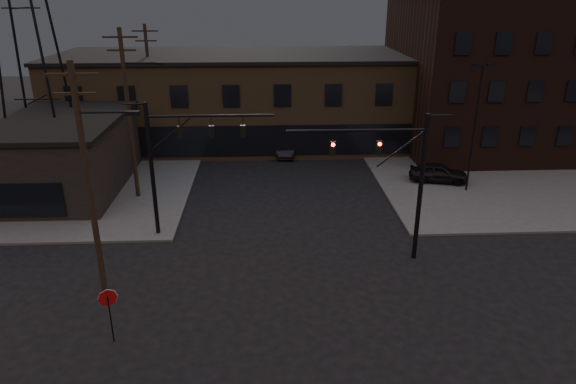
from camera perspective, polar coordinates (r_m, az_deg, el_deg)
The scene contains 18 objects.
ground at distance 24.25m, azimuth 1.50°, elevation -12.77°, with size 140.00×140.00×0.00m, color black.
sidewalk_ne at distance 50.02m, azimuth 25.55°, elevation 3.66°, with size 30.00×30.00×0.15m, color #474744.
sidewalk_nw at distance 48.60m, azimuth -27.52°, elevation 2.83°, with size 30.00×30.00×0.15m, color #474744.
building_row at distance 48.95m, azimuth -0.88°, elevation 10.18°, with size 40.00×12.00×8.00m, color brown.
building_right at distance 52.08m, azimuth 24.78°, elevation 12.31°, with size 22.00×16.00×14.00m, color black.
building_left at distance 41.91m, azimuth -28.77°, elevation 3.40°, with size 16.00×12.00×5.00m, color black.
traffic_signal_near at distance 26.88m, azimuth 12.36°, elevation 2.08°, with size 7.12×0.24×8.00m.
traffic_signal_far at distance 29.71m, azimuth -12.63°, elevation 4.09°, with size 7.12×0.24×8.00m.
stop_sign at distance 22.45m, azimuth -19.32°, elevation -11.61°, with size 0.72×0.33×2.48m.
utility_pole_near at distance 24.59m, azimuth -21.23°, elevation 1.55°, with size 3.70×0.28×11.00m.
utility_pole_mid at distance 35.89m, azimuth -17.18°, elevation 8.48°, with size 3.70×0.28×11.50m.
utility_pole_far at distance 47.67m, azimuth -15.04°, elevation 11.34°, with size 2.20×0.28×11.00m.
transmission_tower at distance 41.36m, azimuth -27.56°, elevation 17.67°, with size 7.00×7.00×25.00m, color black, non-canonical shape.
lot_light_a at distance 37.85m, azimuth 20.16°, elevation 7.81°, with size 1.50×0.28×9.14m.
lot_light_b at distance 44.81m, azimuth 24.96°, elevation 9.10°, with size 1.50×0.28×9.14m.
parked_car_lot_a at distance 40.16m, azimuth 16.35°, elevation 2.09°, with size 1.71×4.25×1.45m, color black.
parked_car_lot_b at distance 50.37m, azimuth 20.66°, elevation 5.30°, with size 1.63×4.02×1.17m, color #ADACAE.
car_crossing at distance 45.41m, azimuth -0.25°, elevation 5.00°, with size 1.50×4.31×1.42m, color black.
Camera 1 is at (-1.59, -19.95, 13.68)m, focal length 32.00 mm.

